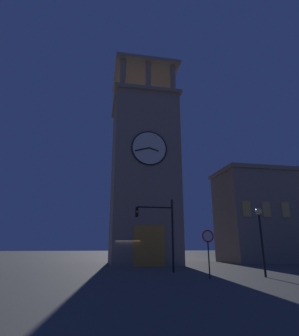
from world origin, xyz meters
name	(u,v)px	position (x,y,z in m)	size (l,w,h in m)	color
ground_plane	(126,266)	(0.00, 0.00, 0.00)	(200.00, 200.00, 0.00)	#56544F
clocktower	(143,174)	(-2.15, -2.92, 10.54)	(8.08, 8.63, 27.19)	gray
adjacent_wing_building	(277,215)	(-19.95, -3.00, 5.79)	(15.42, 7.03, 11.55)	gray
traffic_signal_near	(161,224)	(-1.91, 7.42, 3.61)	(3.10, 0.41, 5.64)	black
street_lamp	(260,227)	(-7.86, 11.78, 3.17)	(0.44, 0.44, 4.47)	black
no_horn_sign	(208,240)	(-3.89, 12.12, 2.31)	(0.78, 0.14, 2.94)	black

